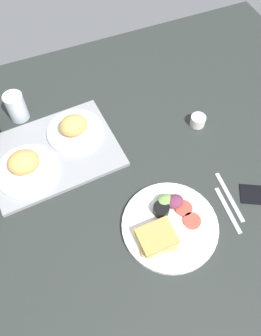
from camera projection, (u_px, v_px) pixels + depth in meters
ground_plane at (128, 185)px, 116.37cm from camera, size 190.00×150.00×3.00cm
serving_tray at (53, 153)px, 120.73cm from camera, size 47.08×35.90×1.60cm
bread_plate_near at (25, 166)px, 113.23cm from camera, size 21.35×21.35×8.67cm
bread_plate_far at (74, 128)px, 122.03cm from camera, size 20.51×20.51×8.23cm
plate_with_salad at (168, 224)px, 105.38cm from camera, size 30.33×30.33×5.40cm
drinking_glass at (16, 107)px, 125.85cm from camera, size 7.22×7.22×11.23cm
espresso_cup at (198, 121)px, 127.01cm from camera, size 5.60×5.60×4.00cm
fork at (228, 210)px, 109.53cm from camera, size 2.58×17.06×0.50cm
knife at (230, 197)px, 112.09cm from camera, size 2.71×19.05×0.50cm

